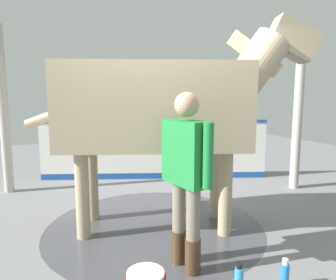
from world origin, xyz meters
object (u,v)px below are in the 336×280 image
handler (186,169)px  bottle_spray (285,275)px  bottle_shampoo (239,277)px  horse (163,106)px

handler → bottle_spray: (0.65, -0.63, -0.86)m
bottle_shampoo → bottle_spray: bottle_spray is taller
horse → handler: horse is taller
horse → handler: bearing=-79.2°
horse → bottle_spray: size_ratio=12.57×
bottle_spray → horse: bearing=107.0°
horse → handler: (-0.16, -0.97, -0.56)m
handler → bottle_shampoo: bearing=107.5°
horse → bottle_shampoo: (0.11, -1.45, -1.43)m
handler → bottle_shampoo: (0.28, -0.48, -0.87)m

